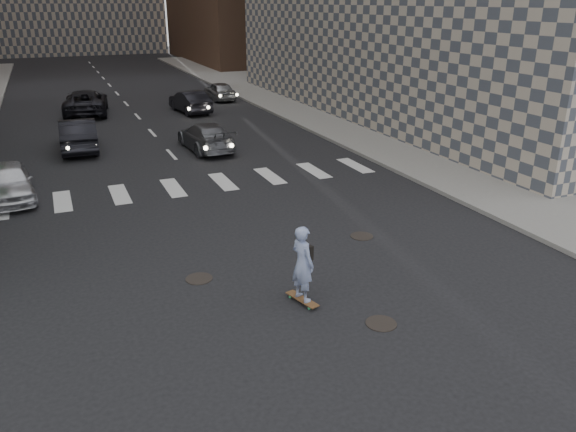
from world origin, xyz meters
name	(u,v)px	position (x,y,z in m)	size (l,w,h in m)	color
ground	(288,285)	(0.00, 0.00, 0.00)	(160.00, 160.00, 0.00)	black
sidewalk_right	(373,109)	(14.50, 20.00, 0.07)	(13.00, 80.00, 0.15)	gray
manhole_a	(381,323)	(1.20, -2.50, 0.01)	(0.70, 0.70, 0.02)	black
manhole_b	(199,279)	(-2.00, 1.20, 0.01)	(0.70, 0.70, 0.02)	black
manhole_c	(362,236)	(3.30, 2.00, 0.01)	(0.70, 0.70, 0.02)	black
skateboarder	(303,264)	(-0.03, -0.95, 1.03)	(0.61, 1.02, 1.96)	brown
silver_sedan	(9,182)	(-6.68, 9.93, 0.66)	(1.56, 3.89, 1.32)	silver
traffic_car_a	(79,135)	(-3.86, 16.54, 0.76)	(1.61, 4.63, 1.52)	black
traffic_car_b	(206,136)	(1.75, 14.25, 0.65)	(1.83, 4.49, 1.30)	slate
traffic_car_c	(86,102)	(-2.81, 26.00, 0.76)	(2.51, 5.45, 1.51)	black
traffic_car_d	(220,91)	(6.50, 28.00, 0.65)	(1.54, 3.82, 1.30)	#9EA1A5
traffic_car_e	(190,102)	(3.36, 24.00, 0.69)	(1.47, 4.21, 1.39)	black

